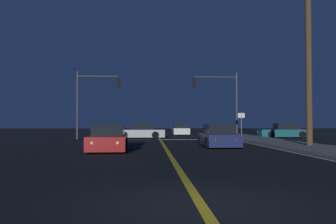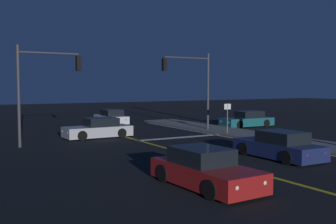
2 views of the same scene
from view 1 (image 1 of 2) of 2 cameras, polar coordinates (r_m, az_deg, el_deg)
name	(u,v)px [view 1 (image 1 of 2)]	position (r m, az deg, el deg)	size (l,w,h in m)	color
ground_plane	(201,205)	(6.60, 5.23, -14.42)	(160.00, 160.00, 0.00)	black
sidewalk_right	(312,148)	(21.09, 21.77, -5.27)	(3.20, 45.89, 0.15)	slate
lane_line_center	(167,150)	(19.20, -0.22, -5.97)	(0.20, 43.34, 0.01)	gold
lane_line_edge_right	(279,149)	(20.39, 17.02, -5.64)	(0.16, 43.34, 0.01)	silver
stop_bar	(197,139)	(30.67, 4.65, -4.33)	(6.27, 0.50, 0.01)	silver
car_parked_curb_silver	(140,132)	(33.06, -4.36, -3.13)	(4.54, 2.02, 1.34)	#B2B5BA
car_far_approaching_navy	(218,137)	(21.80, 7.95, -3.91)	(1.96, 4.65, 1.34)	navy
car_lead_oncoming_teal	(284,132)	(35.81, 17.88, -2.94)	(4.71, 1.98, 1.34)	#195960
car_side_waiting_red	(108,139)	(18.91, -9.42, -4.26)	(2.10, 4.53, 1.34)	maroon
car_following_oncoming_white	(180,130)	(41.84, 1.96, -2.82)	(1.92, 4.32, 1.34)	silver
traffic_signal_near_right	(221,94)	(33.41, 8.37, 2.76)	(4.11, 0.28, 5.99)	#38383D
traffic_signal_far_left	(93,94)	(31.73, -11.76, 2.76)	(3.71, 0.28, 5.81)	#38383D
utility_pole_right	(309,56)	(22.39, 21.27, 8.28)	(1.65, 0.36, 10.27)	#4C3823
street_sign_corner	(241,121)	(30.84, 11.48, -1.44)	(0.56, 0.06, 2.28)	slate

